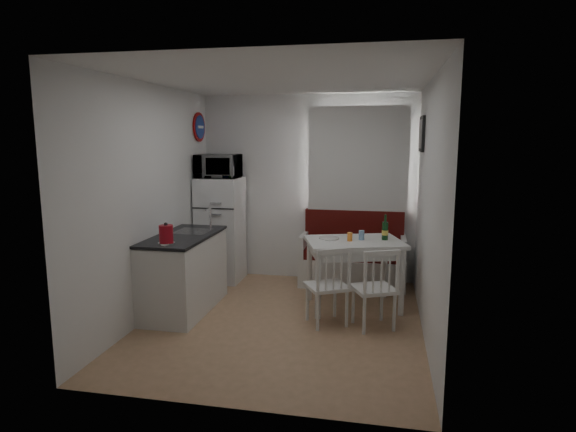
{
  "coord_description": "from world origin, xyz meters",
  "views": [
    {
      "loc": [
        1.05,
        -4.93,
        2.01
      ],
      "look_at": [
        -0.03,
        0.5,
        1.1
      ],
      "focal_mm": 30.0,
      "sensor_mm": 36.0,
      "label": 1
    }
  ],
  "objects_px": {
    "chair_left": "(326,278)",
    "bench": "(352,261)",
    "dining_table": "(354,248)",
    "chair_right": "(374,280)",
    "fridge": "(221,229)",
    "microwave": "(218,166)",
    "kettle": "(166,234)",
    "wine_bottle": "(385,227)",
    "kitchen_counter": "(184,272)"
  },
  "relations": [
    {
      "from": "chair_right",
      "to": "bench",
      "type": "bearing_deg",
      "value": 76.89
    },
    {
      "from": "dining_table",
      "to": "fridge",
      "type": "relative_size",
      "value": 0.87
    },
    {
      "from": "fridge",
      "to": "microwave",
      "type": "xyz_separation_m",
      "value": [
        0.0,
        -0.05,
        0.89
      ]
    },
    {
      "from": "bench",
      "to": "microwave",
      "type": "bearing_deg",
      "value": -174.95
    },
    {
      "from": "kettle",
      "to": "bench",
      "type": "bearing_deg",
      "value": 46.21
    },
    {
      "from": "chair_right",
      "to": "fridge",
      "type": "distance_m",
      "value": 2.6
    },
    {
      "from": "kitchen_counter",
      "to": "kettle",
      "type": "relative_size",
      "value": 5.71
    },
    {
      "from": "microwave",
      "to": "kettle",
      "type": "distance_m",
      "value": 1.83
    },
    {
      "from": "chair_left",
      "to": "bench",
      "type": "bearing_deg",
      "value": 53.75
    },
    {
      "from": "chair_right",
      "to": "microwave",
      "type": "distance_m",
      "value": 2.79
    },
    {
      "from": "fridge",
      "to": "microwave",
      "type": "bearing_deg",
      "value": -90.0
    },
    {
      "from": "chair_left",
      "to": "fridge",
      "type": "distance_m",
      "value": 2.21
    },
    {
      "from": "kitchen_counter",
      "to": "chair_left",
      "type": "distance_m",
      "value": 1.7
    },
    {
      "from": "dining_table",
      "to": "fridge",
      "type": "bearing_deg",
      "value": 140.41
    },
    {
      "from": "dining_table",
      "to": "fridge",
      "type": "xyz_separation_m",
      "value": [
        -1.91,
        0.78,
        0.0
      ]
    },
    {
      "from": "chair_right",
      "to": "chair_left",
      "type": "bearing_deg",
      "value": 155.2
    },
    {
      "from": "kitchen_counter",
      "to": "dining_table",
      "type": "distance_m",
      "value": 2.01
    },
    {
      "from": "kitchen_counter",
      "to": "kettle",
      "type": "xyz_separation_m",
      "value": [
        0.05,
        -0.54,
        0.56
      ]
    },
    {
      "from": "bench",
      "to": "microwave",
      "type": "xyz_separation_m",
      "value": [
        -1.84,
        -0.16,
        1.28
      ]
    },
    {
      "from": "dining_table",
      "to": "wine_bottle",
      "type": "height_order",
      "value": "wine_bottle"
    },
    {
      "from": "chair_right",
      "to": "microwave",
      "type": "bearing_deg",
      "value": 122.58
    },
    {
      "from": "kitchen_counter",
      "to": "chair_right",
      "type": "relative_size",
      "value": 2.43
    },
    {
      "from": "fridge",
      "to": "microwave",
      "type": "height_order",
      "value": "microwave"
    },
    {
      "from": "bench",
      "to": "kettle",
      "type": "distance_m",
      "value": 2.71
    },
    {
      "from": "microwave",
      "to": "kettle",
      "type": "xyz_separation_m",
      "value": [
        0.03,
        -1.73,
        -0.6
      ]
    },
    {
      "from": "dining_table",
      "to": "wine_bottle",
      "type": "distance_m",
      "value": 0.44
    },
    {
      "from": "chair_left",
      "to": "chair_right",
      "type": "bearing_deg",
      "value": -29.67
    },
    {
      "from": "kitchen_counter",
      "to": "bench",
      "type": "distance_m",
      "value": 2.31
    },
    {
      "from": "fridge",
      "to": "microwave",
      "type": "distance_m",
      "value": 0.89
    },
    {
      "from": "dining_table",
      "to": "wine_bottle",
      "type": "xyz_separation_m",
      "value": [
        0.35,
        0.1,
        0.24
      ]
    },
    {
      "from": "wine_bottle",
      "to": "chair_left",
      "type": "bearing_deg",
      "value": -128.28
    },
    {
      "from": "chair_right",
      "to": "fridge",
      "type": "relative_size",
      "value": 0.37
    },
    {
      "from": "bench",
      "to": "dining_table",
      "type": "xyz_separation_m",
      "value": [
        0.07,
        -0.89,
        0.39
      ]
    },
    {
      "from": "fridge",
      "to": "chair_right",
      "type": "bearing_deg",
      "value": -33.61
    },
    {
      "from": "fridge",
      "to": "chair_left",
      "type": "bearing_deg",
      "value": -40.83
    },
    {
      "from": "microwave",
      "to": "dining_table",
      "type": "bearing_deg",
      "value": -20.81
    },
    {
      "from": "fridge",
      "to": "bench",
      "type": "bearing_deg",
      "value": 3.5
    },
    {
      "from": "wine_bottle",
      "to": "microwave",
      "type": "bearing_deg",
      "value": 164.51
    },
    {
      "from": "chair_right",
      "to": "microwave",
      "type": "height_order",
      "value": "microwave"
    },
    {
      "from": "chair_right",
      "to": "microwave",
      "type": "relative_size",
      "value": 0.94
    },
    {
      "from": "chair_right",
      "to": "kettle",
      "type": "distance_m",
      "value": 2.21
    },
    {
      "from": "chair_right",
      "to": "kettle",
      "type": "relative_size",
      "value": 2.35
    },
    {
      "from": "dining_table",
      "to": "microwave",
      "type": "xyz_separation_m",
      "value": [
        -1.91,
        0.73,
        0.89
      ]
    },
    {
      "from": "fridge",
      "to": "wine_bottle",
      "type": "xyz_separation_m",
      "value": [
        2.26,
        -0.68,
        0.24
      ]
    },
    {
      "from": "chair_right",
      "to": "wine_bottle",
      "type": "xyz_separation_m",
      "value": [
        0.1,
        0.76,
        0.42
      ]
    },
    {
      "from": "bench",
      "to": "fridge",
      "type": "distance_m",
      "value": 1.89
    },
    {
      "from": "kitchen_counter",
      "to": "fridge",
      "type": "height_order",
      "value": "fridge"
    },
    {
      "from": "bench",
      "to": "dining_table",
      "type": "height_order",
      "value": "bench"
    },
    {
      "from": "microwave",
      "to": "wine_bottle",
      "type": "distance_m",
      "value": 2.44
    },
    {
      "from": "dining_table",
      "to": "chair_right",
      "type": "bearing_deg",
      "value": -86.76
    }
  ]
}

